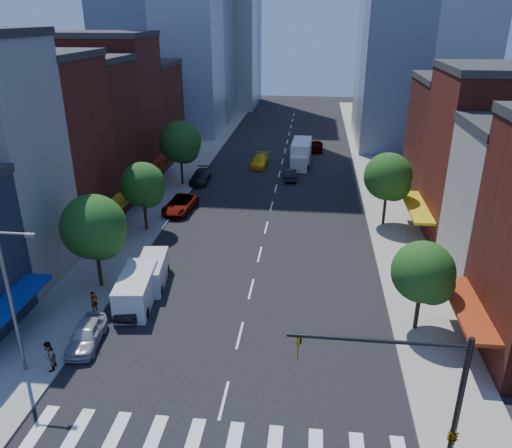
{
  "coord_description": "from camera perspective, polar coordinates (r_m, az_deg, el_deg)",
  "views": [
    {
      "loc": [
        4.2,
        -20.95,
        19.43
      ],
      "look_at": [
        0.26,
        13.0,
        5.0
      ],
      "focal_mm": 35.0,
      "sensor_mm": 36.0,
      "label": 1
    }
  ],
  "objects": [
    {
      "name": "parked_car_rear",
      "position": [
        62.68,
        -6.34,
        5.41
      ],
      "size": [
        2.21,
        5.22,
        1.5
      ],
      "primitive_type": "imported",
      "rotation": [
        0.0,
        0.0,
        0.02
      ],
      "color": "black",
      "rests_on": "ground"
    },
    {
      "name": "tree_right_near",
      "position": [
        33.5,
        18.78,
        -5.52
      ],
      "size": [
        4.0,
        4.0,
        6.2
      ],
      "color": "black",
      "rests_on": "sidewalk_right"
    },
    {
      "name": "bldg_left_5",
      "position": [
        73.62,
        -13.83,
        12.13
      ],
      "size": [
        12.0,
        10.0,
        13.0
      ],
      "primitive_type": "cube",
      "color": "#4D1B13",
      "rests_on": "ground"
    },
    {
      "name": "bldg_right_3",
      "position": [
        58.9,
        23.27,
        8.36
      ],
      "size": [
        12.0,
        10.0,
        13.0
      ],
      "primitive_type": "cube",
      "color": "#4D1B13",
      "rests_on": "ground"
    },
    {
      "name": "sidewalk_left",
      "position": [
        66.1,
        -8.36,
        5.61
      ],
      "size": [
        5.0,
        120.0,
        0.15
      ],
      "primitive_type": "cube",
      "color": "gray",
      "rests_on": "ground"
    },
    {
      "name": "parked_car_second",
      "position": [
        36.75,
        -13.67,
        -8.36
      ],
      "size": [
        1.67,
        4.69,
        1.54
      ],
      "primitive_type": "imported",
      "rotation": [
        0.0,
        0.0,
        0.01
      ],
      "color": "black",
      "rests_on": "ground"
    },
    {
      "name": "bldg_left_2",
      "position": [
        49.84,
        -24.2,
        7.62
      ],
      "size": [
        12.0,
        9.0,
        16.0
      ],
      "primitive_type": "cube",
      "color": "maroon",
      "rests_on": "ground"
    },
    {
      "name": "ground",
      "position": [
        28.89,
        -3.69,
        -19.45
      ],
      "size": [
        220.0,
        220.0,
        0.0
      ],
      "primitive_type": "plane",
      "color": "black",
      "rests_on": "ground"
    },
    {
      "name": "pedestrian_far",
      "position": [
        32.27,
        -22.62,
        -13.79
      ],
      "size": [
        0.88,
        1.04,
        1.9
      ],
      "primitive_type": "imported",
      "rotation": [
        0.0,
        0.0,
        -1.38
      ],
      "color": "#999999",
      "rests_on": "sidewalk_left"
    },
    {
      "name": "tree_left_near",
      "position": [
        38.34,
        -17.87,
        -0.61
      ],
      "size": [
        4.8,
        4.8,
        7.3
      ],
      "color": "black",
      "rests_on": "sidewalk_left"
    },
    {
      "name": "tree_right_far",
      "position": [
        49.65,
        15.01,
        5.03
      ],
      "size": [
        4.6,
        4.6,
        7.2
      ],
      "color": "black",
      "rests_on": "sidewalk_right"
    },
    {
      "name": "bldg_left_3",
      "position": [
        57.21,
        -19.97,
        9.49
      ],
      "size": [
        12.0,
        8.0,
        15.0
      ],
      "primitive_type": "cube",
      "color": "#4D1B13",
      "rests_on": "ground"
    },
    {
      "name": "taxi",
      "position": [
        69.14,
        0.43,
        7.21
      ],
      "size": [
        2.34,
        5.28,
        1.51
      ],
      "primitive_type": "imported",
      "rotation": [
        0.0,
        0.0,
        -0.04
      ],
      "color": "yellow",
      "rests_on": "ground"
    },
    {
      "name": "pedestrian_near",
      "position": [
        36.99,
        -18.02,
        -8.42
      ],
      "size": [
        0.59,
        0.66,
        1.52
      ],
      "primitive_type": "imported",
      "rotation": [
        0.0,
        0.0,
        1.07
      ],
      "color": "#999999",
      "rests_on": "sidewalk_left"
    },
    {
      "name": "traffic_signal",
      "position": [
        23.18,
        20.46,
        -20.12
      ],
      "size": [
        7.24,
        2.24,
        8.0
      ],
      "color": "black",
      "rests_on": "sidewalk_right"
    },
    {
      "name": "bldg_right_2",
      "position": [
        49.45,
        26.43,
        6.53
      ],
      "size": [
        12.0,
        10.0,
        15.0
      ],
      "primitive_type": "cube",
      "color": "maroon",
      "rests_on": "ground"
    },
    {
      "name": "streetlight",
      "position": [
        30.63,
        -26.09,
        -7.21
      ],
      "size": [
        2.25,
        0.25,
        9.0
      ],
      "color": "slate",
      "rests_on": "sidewalk_left"
    },
    {
      "name": "crosswalk",
      "position": [
        26.79,
        -4.91,
        -23.72
      ],
      "size": [
        19.0,
        3.0,
        0.01
      ],
      "primitive_type": "cube",
      "color": "silver",
      "rests_on": "ground"
    },
    {
      "name": "sidewalk_right",
      "position": [
        64.49,
        13.74,
        4.75
      ],
      "size": [
        5.0,
        120.0,
        0.15
      ],
      "primitive_type": "cube",
      "color": "gray",
      "rests_on": "ground"
    },
    {
      "name": "cargo_van_near",
      "position": [
        36.98,
        -13.55,
        -7.43
      ],
      "size": [
        2.86,
        5.74,
        2.35
      ],
      "rotation": [
        0.0,
        0.0,
        0.12
      ],
      "color": "silver",
      "rests_on": "ground"
    },
    {
      "name": "bldg_left_4",
      "position": [
        64.59,
        -16.85,
        12.19
      ],
      "size": [
        12.0,
        9.0,
        17.0
      ],
      "primitive_type": "cube",
      "color": "maroon",
      "rests_on": "ground"
    },
    {
      "name": "parked_car_front",
      "position": [
        34.0,
        -18.83,
        -11.87
      ],
      "size": [
        2.24,
        4.53,
        1.48
      ],
      "primitive_type": "imported",
      "rotation": [
        0.0,
        0.0,
        0.12
      ],
      "color": "#ADADB2",
      "rests_on": "ground"
    },
    {
      "name": "parked_car_third",
      "position": [
        53.48,
        -8.66,
        2.23
      ],
      "size": [
        3.15,
        5.97,
        1.6
      ],
      "primitive_type": "imported",
      "rotation": [
        0.0,
        0.0,
        -0.09
      ],
      "color": "#999999",
      "rests_on": "ground"
    },
    {
      "name": "cargo_van_far",
      "position": [
        39.45,
        -11.83,
        -5.45
      ],
      "size": [
        2.59,
        5.12,
        2.09
      ],
      "rotation": [
        0.0,
        0.0,
        0.13
      ],
      "color": "silver",
      "rests_on": "ground"
    },
    {
      "name": "tree_left_far",
      "position": [
        60.66,
        -8.53,
        9.07
      ],
      "size": [
        5.0,
        5.0,
        7.75
      ],
      "color": "black",
      "rests_on": "sidewalk_left"
    },
    {
      "name": "tree_left_mid",
      "position": [
        47.98,
        -12.68,
        4.22
      ],
      "size": [
        4.2,
        4.2,
        6.65
      ],
      "color": "black",
      "rests_on": "sidewalk_left"
    },
    {
      "name": "box_truck",
      "position": [
        69.77,
        5.15,
        7.95
      ],
      "size": [
        2.8,
        8.26,
        3.29
      ],
      "rotation": [
        0.0,
        0.0,
        -0.04
      ],
      "color": "silver",
      "rests_on": "ground"
    },
    {
      "name": "traffic_car_oncoming",
      "position": [
        63.53,
        3.91,
        5.67
      ],
      "size": [
        1.87,
        4.27,
        1.37
      ],
      "primitive_type": "imported",
      "rotation": [
        0.0,
        0.0,
        3.25
      ],
      "color": "black",
      "rests_on": "ground"
    },
    {
      "name": "traffic_car_far",
      "position": [
        77.92,
        6.92,
        8.9
      ],
      "size": [
        2.11,
        4.88,
        1.64
      ],
      "primitive_type": "imported",
      "rotation": [
        0.0,
        0.0,
        3.11
      ],
      "color": "#999999",
      "rests_on": "ground"
    }
  ]
}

